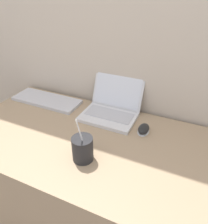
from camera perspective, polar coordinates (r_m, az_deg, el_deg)
wall_back at (r=1.28m, az=1.86°, el=24.63°), size 7.00×0.04×2.50m
desk at (r=1.40m, az=-5.57°, el=-17.58°), size 1.29×0.72×0.70m
laptop at (r=1.29m, az=2.01°, el=1.25°), size 0.31×0.29×0.21m
drink_cup at (r=0.98m, az=-5.61°, el=-9.45°), size 0.09×0.09×0.22m
computer_mouse at (r=1.18m, az=10.31°, el=-4.43°), size 0.06×0.10×0.04m
external_keyboard at (r=1.50m, az=-14.74°, el=3.05°), size 0.46×0.17×0.02m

